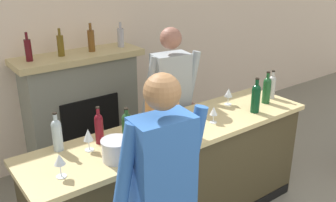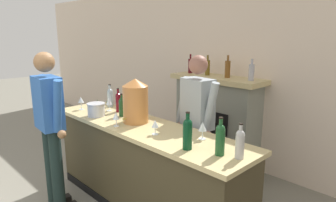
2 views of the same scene
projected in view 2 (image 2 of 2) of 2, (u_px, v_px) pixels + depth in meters
name	position (u px, v px, depth m)	size (l,w,h in m)	color
wall_back_panel	(245.00, 76.00, 4.34)	(12.00, 0.07, 2.75)	beige
bar_counter	(143.00, 168.00, 3.36)	(2.66, 0.67, 1.00)	#403722
fireplace_stone	(216.00, 120.00, 4.52)	(1.43, 0.52, 1.68)	gray
potted_plant_corner	(99.00, 118.00, 6.12)	(0.45, 0.46, 0.68)	#544248
person_customer	(51.00, 126.00, 3.23)	(0.66, 0.33, 1.79)	#192926
person_bartender	(197.00, 124.00, 3.39)	(0.65, 0.35, 1.75)	brown
copper_dispenser	(135.00, 101.00, 3.31)	(0.29, 0.32, 0.50)	#BA7339
ice_bucket_steel	(96.00, 110.00, 3.59)	(0.22, 0.22, 0.16)	silver
wine_bottle_rose_blush	(240.00, 143.00, 2.37)	(0.07, 0.07, 0.29)	#B2B2AF
wine_bottle_cabernet_heavy	(187.00, 132.00, 2.55)	(0.08, 0.08, 0.33)	#09371C
wine_bottle_burgundy_dark	(118.00, 101.00, 3.77)	(0.07, 0.07, 0.30)	#600C16
wine_bottle_port_short	(122.00, 106.00, 3.58)	(0.08, 0.08, 0.27)	#1A401C
wine_bottle_riesling_slim	(220.00, 138.00, 2.43)	(0.08, 0.08, 0.32)	#194B23
wine_bottle_merlot_tall	(110.00, 97.00, 4.04)	(0.07, 0.07, 0.31)	#9FB2BA
wine_glass_near_bucket	(155.00, 124.00, 2.93)	(0.07, 0.07, 0.15)	silver
wine_glass_by_dispenser	(81.00, 100.00, 3.88)	(0.08, 0.08, 0.17)	silver
wine_glass_mid_counter	(202.00, 127.00, 2.80)	(0.08, 0.08, 0.17)	silver
wine_glass_back_row	(109.00, 102.00, 3.82)	(0.07, 0.07, 0.18)	silver
wine_glass_front_left	(116.00, 116.00, 3.19)	(0.07, 0.07, 0.15)	silver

